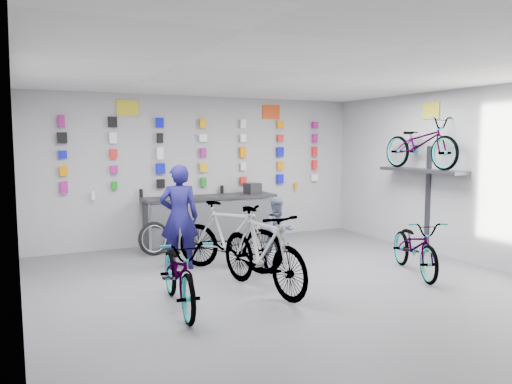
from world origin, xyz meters
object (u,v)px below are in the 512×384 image
bike_center (262,250)px  bike_right (415,246)px  counter (211,221)px  bike_service (229,236)px  customer (278,232)px  clerk (179,217)px  bike_left (180,272)px

bike_center → bike_right: size_ratio=1.14×
counter → bike_center: 3.25m
bike_center → bike_service: (0.02, 1.24, -0.02)m
bike_right → bike_service: 2.96m
counter → bike_service: (-0.43, -1.98, 0.08)m
counter → customer: 2.06m
clerk → bike_center: bearing=128.2°
customer → bike_service: bearing=179.2°
counter → customer: customer is taller
bike_left → bike_center: bike_center is taller
bike_service → customer: 0.89m
bike_right → counter: bearing=143.2°
counter → bike_service: 2.03m
customer → counter: bearing=103.7°
clerk → bike_right: bearing=166.0°
clerk → customer: (1.58, -0.50, -0.29)m
bike_left → clerk: bearing=78.8°
bike_right → clerk: bearing=170.5°
counter → bike_center: size_ratio=1.39×
bike_service → customer: bearing=-41.5°
bike_left → bike_service: size_ratio=0.94×
bike_service → bike_center: bearing=-131.2°
bike_center → bike_right: bike_center is taller
bike_left → customer: size_ratio=1.55×
counter → clerk: size_ratio=1.57×
bike_center → clerk: (-0.66, 1.71, 0.28)m
bike_left → clerk: size_ratio=1.03×
bike_center → customer: bearing=43.6°
bike_left → bike_center: size_ratio=0.91×
clerk → bike_left: bearing=89.7°
clerk → customer: 1.68m
counter → bike_right: 4.06m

